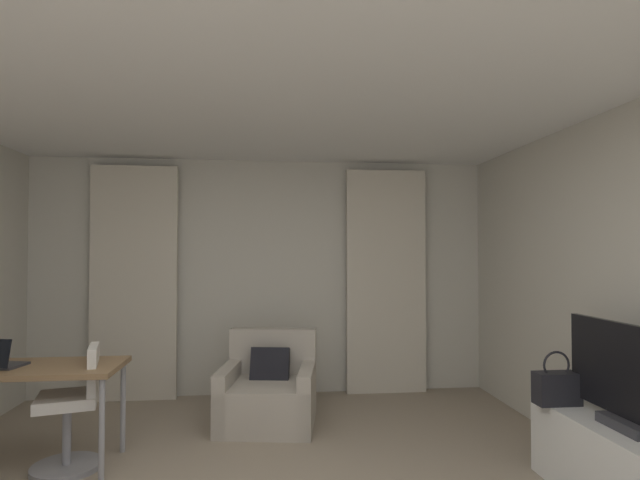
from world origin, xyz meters
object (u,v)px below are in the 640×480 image
Objects in this scene: desk_chair at (73,414)px; tv_console at (625,471)px; desk at (17,375)px; armchair at (269,394)px; tv_flatscreen at (630,380)px; handbag_primary at (557,387)px.

desk_chair reaches higher than tv_console.
desk_chair is (0.40, -0.03, -0.29)m from desk.
armchair reaches higher than tv_console.
desk is 4.10m from tv_console.
tv_flatscreen is (0.00, -0.05, 0.55)m from tv_console.
armchair is 1.63m from desk_chair.
armchair is 0.89× the size of tv_flatscreen.
handbag_primary reaches higher than desk.
desk_chair is at bearing -3.70° from desk.
tv_console is 0.56m from tv_flatscreen.
desk is 1.35× the size of tv_flatscreen.
armchair is at bearing 145.75° from handbag_primary.
tv_flatscreen reaches higher than tv_console.
desk_chair is 3.72m from tv_flatscreen.
tv_flatscreen reaches higher than desk.
tv_flatscreen is (3.54, -1.06, 0.42)m from desk_chair.
tv_flatscreen is 2.91× the size of handbag_primary.
desk is (-1.82, -0.78, 0.41)m from armchair.
desk is at bearing 176.30° from desk_chair.
tv_console is at bearing 90.00° from tv_flatscreen.
armchair is 0.72× the size of tv_console.
tv_flatscreen reaches higher than armchair.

